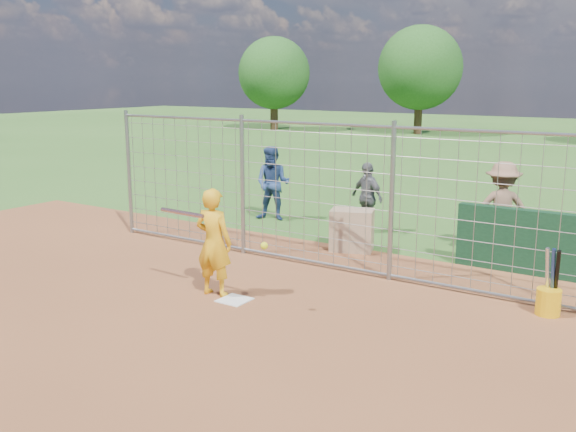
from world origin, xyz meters
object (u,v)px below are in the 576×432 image
Objects in this scene: bystander_a at (273,183)px; bystander_c at (502,209)px; bucket_with_bats at (549,298)px; bystander_b at (367,197)px; batter at (214,242)px; equipment_bin at (352,230)px.

bystander_c reaches higher than bystander_a.
bystander_a is 1.77× the size of bucket_with_bats.
bucket_with_bats is at bearing -13.86° from bystander_b.
batter is 0.96× the size of bystander_a.
bystander_b is 2.93m from bystander_c.
batter is at bearing -69.64° from bystander_b.
bystander_a is 3.19m from equipment_bin.
batter is 0.94× the size of bystander_c.
bystander_b is (0.08, 4.98, -0.07)m from batter.
bystander_a is 1.14× the size of bystander_b.
equipment_bin is (-2.47, -1.23, -0.48)m from bystander_c.
bucket_with_bats is (4.45, 1.90, -0.58)m from batter.
equipment_bin is (0.53, 3.46, -0.43)m from batter.
bystander_b is at bearing -12.42° from bystander_a.
bystander_a reaches higher than batter.
equipment_bin is at bearing 6.31° from bystander_c.
batter is at bearing -156.82° from bucket_with_bats.
bystander_c is (5.28, -0.18, 0.02)m from bystander_a.
bystander_b is 5.37m from bucket_with_bats.
bucket_with_bats is at bearing 97.22° from bystander_c.
bystander_a is 2.15× the size of equipment_bin.
bystander_c reaches higher than bucket_with_bats.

